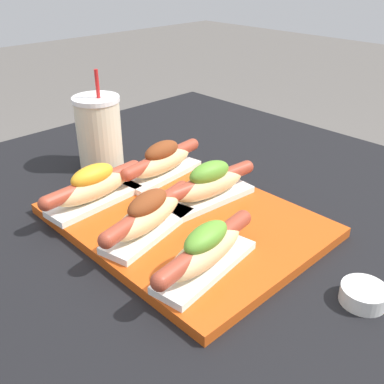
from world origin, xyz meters
TOP-DOWN VIEW (x-y plane):
  - patio_table at (0.00, 0.00)m, footprint 1.35×0.99m
  - serving_tray at (-0.06, -0.12)m, footprint 0.45×0.35m
  - hot_dog_0 at (-0.20, -0.21)m, footprint 0.07×0.22m
  - hot_dog_1 at (-0.06, -0.20)m, footprint 0.10×0.22m
  - hot_dog_2 at (0.08, -0.20)m, footprint 0.09×0.22m
  - hot_dog_3 at (-0.20, -0.04)m, footprint 0.08×0.22m
  - hot_dog_4 at (-0.06, -0.05)m, footprint 0.07×0.22m
  - sauce_bowl at (0.26, -0.08)m, footprint 0.06×0.06m
  - drink_cup at (-0.37, -0.08)m, footprint 0.10×0.10m

SIDE VIEW (x-z plane):
  - patio_table at x=0.00m, z-range 0.00..0.73m
  - serving_tray at x=-0.06m, z-range 0.73..0.75m
  - sauce_bowl at x=0.26m, z-range 0.73..0.75m
  - hot_dog_1 at x=-0.06m, z-range 0.74..0.82m
  - hot_dog_2 at x=0.08m, z-range 0.74..0.82m
  - hot_dog_0 at x=-0.20m, z-range 0.74..0.82m
  - hot_dog_3 at x=-0.20m, z-range 0.74..0.82m
  - hot_dog_4 at x=-0.06m, z-range 0.74..0.82m
  - drink_cup at x=-0.37m, z-range 0.70..0.92m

